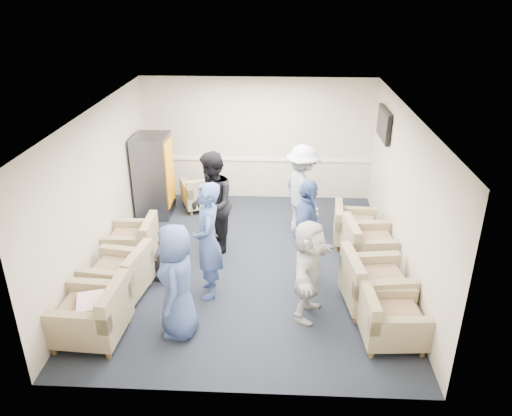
{
  "coord_description": "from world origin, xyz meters",
  "views": [
    {
      "loc": [
        0.48,
        -7.51,
        4.53
      ],
      "look_at": [
        0.1,
        0.2,
        0.99
      ],
      "focal_mm": 35.0,
      "sensor_mm": 36.0,
      "label": 1
    }
  ],
  "objects_px": {
    "armchair_left_far": "(134,242)",
    "armchair_right_far": "(353,228)",
    "armchair_right_midnear": "(372,285)",
    "armchair_corner": "(203,194)",
    "person_back_left": "(212,204)",
    "armchair_left_near": "(94,316)",
    "person_mid_right": "(306,232)",
    "armchair_left_mid": "(121,276)",
    "person_back_right": "(302,191)",
    "vending_machine": "(154,176)",
    "person_front_left": "(177,281)",
    "person_mid_left": "(208,241)",
    "armchair_right_near": "(388,320)",
    "person_front_right": "(308,270)",
    "armchair_right_midfar": "(367,246)"
  },
  "relations": [
    {
      "from": "person_front_left",
      "to": "person_front_right",
      "type": "height_order",
      "value": "person_front_left"
    },
    {
      "from": "armchair_right_midnear",
      "to": "person_mid_right",
      "type": "bearing_deg",
      "value": 46.62
    },
    {
      "from": "armchair_left_mid",
      "to": "armchair_right_far",
      "type": "bearing_deg",
      "value": 125.33
    },
    {
      "from": "armchair_right_midnear",
      "to": "armchair_right_far",
      "type": "distance_m",
      "value": 2.01
    },
    {
      "from": "armchair_right_midfar",
      "to": "person_back_right",
      "type": "xyz_separation_m",
      "value": [
        -1.1,
        1.12,
        0.55
      ]
    },
    {
      "from": "armchair_right_far",
      "to": "armchair_corner",
      "type": "distance_m",
      "value": 3.35
    },
    {
      "from": "armchair_right_midnear",
      "to": "armchair_right_far",
      "type": "relative_size",
      "value": 1.22
    },
    {
      "from": "armchair_left_far",
      "to": "armchair_right_far",
      "type": "height_order",
      "value": "armchair_left_far"
    },
    {
      "from": "armchair_right_midfar",
      "to": "person_mid_right",
      "type": "xyz_separation_m",
      "value": [
        -1.1,
        -0.55,
        0.53
      ]
    },
    {
      "from": "armchair_left_mid",
      "to": "armchair_left_far",
      "type": "distance_m",
      "value": 1.12
    },
    {
      "from": "armchair_corner",
      "to": "armchair_left_far",
      "type": "bearing_deg",
      "value": 46.61
    },
    {
      "from": "armchair_right_near",
      "to": "person_back_left",
      "type": "xyz_separation_m",
      "value": [
        -2.69,
        2.36,
        0.61
      ]
    },
    {
      "from": "armchair_left_far",
      "to": "person_back_right",
      "type": "xyz_separation_m",
      "value": [
        2.97,
        1.15,
        0.56
      ]
    },
    {
      "from": "person_back_left",
      "to": "person_back_right",
      "type": "height_order",
      "value": "person_back_left"
    },
    {
      "from": "armchair_right_midnear",
      "to": "person_front_left",
      "type": "height_order",
      "value": "person_front_left"
    },
    {
      "from": "armchair_right_near",
      "to": "armchair_right_midnear",
      "type": "xyz_separation_m",
      "value": [
        -0.1,
        0.79,
        0.04
      ]
    },
    {
      "from": "armchair_corner",
      "to": "person_back_left",
      "type": "bearing_deg",
      "value": 82.28
    },
    {
      "from": "armchair_right_midnear",
      "to": "person_front_left",
      "type": "bearing_deg",
      "value": 97.38
    },
    {
      "from": "person_front_right",
      "to": "armchair_right_midfar",
      "type": "bearing_deg",
      "value": -18.77
    },
    {
      "from": "person_mid_left",
      "to": "person_back_left",
      "type": "xyz_separation_m",
      "value": [
        -0.11,
        1.36,
        0.0
      ]
    },
    {
      "from": "armchair_left_far",
      "to": "vending_machine",
      "type": "bearing_deg",
      "value": -179.34
    },
    {
      "from": "armchair_right_far",
      "to": "armchair_corner",
      "type": "xyz_separation_m",
      "value": [
        -3.03,
        1.44,
        0.0
      ]
    },
    {
      "from": "armchair_right_midnear",
      "to": "person_mid_right",
      "type": "relative_size",
      "value": 0.6
    },
    {
      "from": "armchair_left_far",
      "to": "person_back_right",
      "type": "height_order",
      "value": "person_back_right"
    },
    {
      "from": "armchair_right_far",
      "to": "person_front_right",
      "type": "xyz_separation_m",
      "value": [
        -0.95,
        -2.27,
        0.45
      ]
    },
    {
      "from": "armchair_right_near",
      "to": "person_back_left",
      "type": "distance_m",
      "value": 3.63
    },
    {
      "from": "armchair_left_near",
      "to": "person_mid_right",
      "type": "distance_m",
      "value": 3.39
    },
    {
      "from": "person_front_left",
      "to": "armchair_left_mid",
      "type": "bearing_deg",
      "value": -130.99
    },
    {
      "from": "armchair_left_far",
      "to": "armchair_left_near",
      "type": "bearing_deg",
      "value": 0.12
    },
    {
      "from": "person_mid_left",
      "to": "person_front_right",
      "type": "xyz_separation_m",
      "value": [
        1.51,
        -0.48,
        -0.17
      ]
    },
    {
      "from": "armchair_right_midnear",
      "to": "person_back_left",
      "type": "relative_size",
      "value": 0.56
    },
    {
      "from": "armchair_right_midnear",
      "to": "person_mid_left",
      "type": "xyz_separation_m",
      "value": [
        -2.48,
        0.22,
        0.57
      ]
    },
    {
      "from": "vending_machine",
      "to": "person_front_left",
      "type": "xyz_separation_m",
      "value": [
        1.23,
        -3.85,
        -0.03
      ]
    },
    {
      "from": "armchair_right_near",
      "to": "armchair_corner",
      "type": "relative_size",
      "value": 0.85
    },
    {
      "from": "armchair_right_far",
      "to": "armchair_left_near",
      "type": "bearing_deg",
      "value": 131.89
    },
    {
      "from": "armchair_left_mid",
      "to": "armchair_right_midnear",
      "type": "height_order",
      "value": "armchair_right_midnear"
    },
    {
      "from": "armchair_right_far",
      "to": "person_front_right",
      "type": "distance_m",
      "value": 2.5
    },
    {
      "from": "armchair_left_far",
      "to": "armchair_corner",
      "type": "height_order",
      "value": "armchair_left_far"
    },
    {
      "from": "armchair_right_near",
      "to": "armchair_right_far",
      "type": "distance_m",
      "value": 2.8
    },
    {
      "from": "vending_machine",
      "to": "person_front_left",
      "type": "relative_size",
      "value": 1.03
    },
    {
      "from": "person_mid_left",
      "to": "vending_machine",
      "type": "bearing_deg",
      "value": -160.07
    },
    {
      "from": "armchair_right_near",
      "to": "person_front_right",
      "type": "height_order",
      "value": "person_front_right"
    },
    {
      "from": "armchair_corner",
      "to": "person_mid_right",
      "type": "xyz_separation_m",
      "value": [
        2.09,
        -2.75,
        0.56
      ]
    },
    {
      "from": "armchair_left_near",
      "to": "person_front_left",
      "type": "relative_size",
      "value": 0.58
    },
    {
      "from": "armchair_right_far",
      "to": "armchair_right_near",
      "type": "bearing_deg",
      "value": -172.83
    },
    {
      "from": "armchair_right_midnear",
      "to": "person_back_right",
      "type": "relative_size",
      "value": 0.59
    },
    {
      "from": "armchair_left_far",
      "to": "person_back_left",
      "type": "relative_size",
      "value": 0.45
    },
    {
      "from": "armchair_right_midfar",
      "to": "armchair_left_mid",
      "type": "bearing_deg",
      "value": 99.85
    },
    {
      "from": "person_back_right",
      "to": "armchair_left_far",
      "type": "bearing_deg",
      "value": 87.08
    },
    {
      "from": "armchair_right_far",
      "to": "person_back_right",
      "type": "height_order",
      "value": "person_back_right"
    }
  ]
}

